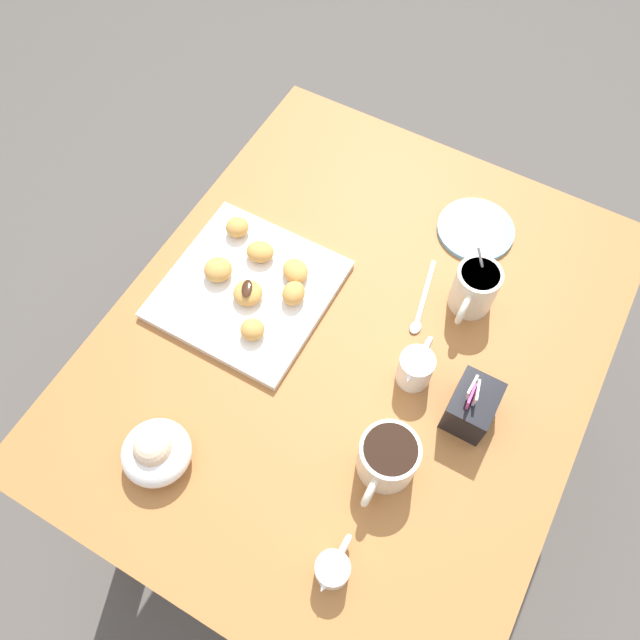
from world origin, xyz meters
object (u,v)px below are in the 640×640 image
(sugar_caddy, at_px, (472,406))
(chocolate_sauce_pitcher, at_px, (333,569))
(beignet_0, at_px, (237,227))
(beignet_1, at_px, (252,330))
(dining_table, at_px, (349,369))
(coffee_mug_cream_right, at_px, (387,458))
(ice_cream_bowl, at_px, (156,452))
(saucer_sky_left, at_px, (476,230))
(beignet_3, at_px, (295,271))
(beignet_5, at_px, (294,293))
(beignet_6, at_px, (248,293))
(coffee_mug_cream_left, at_px, (474,288))
(beignet_4, at_px, (218,270))
(cream_pitcher_white, at_px, (416,367))
(beignet_2, at_px, (260,252))
(pastry_plate_square, at_px, (248,289))

(sugar_caddy, relative_size, chocolate_sauce_pitcher, 1.15)
(beignet_0, height_order, beignet_1, same)
(dining_table, distance_m, sugar_caddy, 0.29)
(coffee_mug_cream_right, bearing_deg, ice_cream_bowl, -62.99)
(chocolate_sauce_pitcher, height_order, saucer_sky_left, chocolate_sauce_pitcher)
(beignet_3, bearing_deg, saucer_sky_left, 136.89)
(ice_cream_bowl, xyz_separation_m, beignet_0, (-0.44, -0.13, -0.00))
(beignet_5, bearing_deg, beignet_6, -62.28)
(beignet_0, bearing_deg, ice_cream_bowl, 16.28)
(coffee_mug_cream_left, height_order, beignet_4, coffee_mug_cream_left)
(coffee_mug_cream_left, relative_size, ice_cream_bowl, 1.34)
(beignet_6, bearing_deg, beignet_4, -101.00)
(dining_table, height_order, beignet_0, beignet_0)
(chocolate_sauce_pitcher, distance_m, beignet_1, 0.42)
(cream_pitcher_white, xyz_separation_m, beignet_1, (0.07, -0.28, -0.01))
(coffee_mug_cream_left, xyz_separation_m, saucer_sky_left, (-0.16, -0.05, -0.05))
(coffee_mug_cream_left, height_order, beignet_1, coffee_mug_cream_left)
(coffee_mug_cream_left, xyz_separation_m, beignet_1, (0.26, -0.31, -0.02))
(coffee_mug_cream_right, bearing_deg, beignet_2, -122.18)
(coffee_mug_cream_left, distance_m, sugar_caddy, 0.22)
(pastry_plate_square, xyz_separation_m, beignet_6, (0.02, 0.01, 0.02))
(coffee_mug_cream_left, height_order, cream_pitcher_white, coffee_mug_cream_left)
(saucer_sky_left, relative_size, beignet_3, 2.81)
(saucer_sky_left, height_order, beignet_5, beignet_5)
(beignet_6, bearing_deg, beignet_2, -162.36)
(coffee_mug_cream_left, relative_size, cream_pitcher_white, 1.44)
(pastry_plate_square, distance_m, beignet_0, 0.13)
(beignet_6, bearing_deg, beignet_5, 117.72)
(chocolate_sauce_pitcher, distance_m, beignet_2, 0.57)
(ice_cream_bowl, bearing_deg, beignet_4, -162.58)
(coffee_mug_cream_right, bearing_deg, chocolate_sauce_pitcher, 0.70)
(dining_table, xyz_separation_m, saucer_sky_left, (-0.33, 0.10, 0.14))
(coffee_mug_cream_right, distance_m, cream_pitcher_white, 0.17)
(saucer_sky_left, bearing_deg, chocolate_sauce_pitcher, 4.49)
(pastry_plate_square, distance_m, saucer_sky_left, 0.46)
(pastry_plate_square, xyz_separation_m, beignet_4, (0.00, -0.06, 0.03))
(beignet_5, bearing_deg, coffee_mug_cream_right, 55.66)
(coffee_mug_cream_right, relative_size, ice_cream_bowl, 1.19)
(saucer_sky_left, xyz_separation_m, beignet_3, (0.27, -0.25, 0.03))
(pastry_plate_square, xyz_separation_m, coffee_mug_cream_left, (-0.18, 0.37, 0.05))
(coffee_mug_cream_right, xyz_separation_m, chocolate_sauce_pitcher, (0.18, 0.00, -0.02))
(pastry_plate_square, distance_m, beignet_3, 0.10)
(coffee_mug_cream_right, xyz_separation_m, beignet_4, (-0.17, -0.43, -0.02))
(coffee_mug_cream_left, relative_size, beignet_2, 2.87)
(dining_table, bearing_deg, saucer_sky_left, 163.11)
(beignet_6, bearing_deg, saucer_sky_left, 139.30)
(saucer_sky_left, relative_size, beignet_4, 2.89)
(ice_cream_bowl, distance_m, saucer_sky_left, 0.73)
(sugar_caddy, height_order, beignet_6, sugar_caddy)
(cream_pitcher_white, bearing_deg, beignet_2, -101.99)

